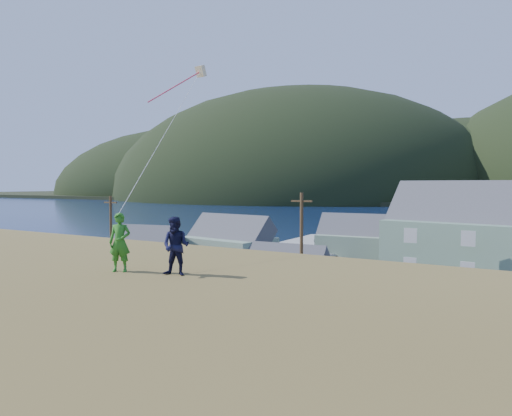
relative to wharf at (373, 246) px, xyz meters
The scene contains 14 objects.
ground 40.45m from the wharf, 81.47° to the right, with size 900.00×900.00×0.00m, color #0A1638.
grass_strip 42.43m from the wharf, 81.87° to the right, with size 110.00×8.00×0.10m, color #4C3D19.
waterfront_lot 23.77m from the wharf, 75.38° to the right, with size 72.00×36.00×0.12m, color #28282B.
wharf is the anchor object (origin of this frame).
far_shore 290.06m from the wharf, 88.81° to the left, with size 900.00×320.00×2.00m, color black.
shed_teal 34.65m from the wharf, 122.36° to the right, with size 8.62×6.71×6.10m.
shed_palegreen_near 26.13m from the wharf, 113.56° to the right, with size 11.14×7.92×7.52m.
shed_white 33.04m from the wharf, 87.50° to the right, with size 7.16×4.91×5.53m.
shed_palegreen_far 12.24m from the wharf, 81.59° to the right, with size 11.24×6.88×7.32m.
utility_poles 39.04m from the wharf, 82.61° to the right, with size 36.57×0.24×9.08m.
parked_cars 19.08m from the wharf, 94.26° to the right, with size 23.10×12.82×1.54m.
kite_flyer_green 59.46m from the wharf, 81.77° to the right, with size 0.64×0.42×1.75m, color #2B7820.
kite_flyer_navy 59.35m from the wharf, 79.98° to the right, with size 0.81×0.63×1.67m, color black.
kite_rig 52.16m from the wharf, 84.51° to the right, with size 2.45×4.69×11.58m.
Camera 1 is at (12.63, -28.00, 9.80)m, focal length 32.00 mm.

